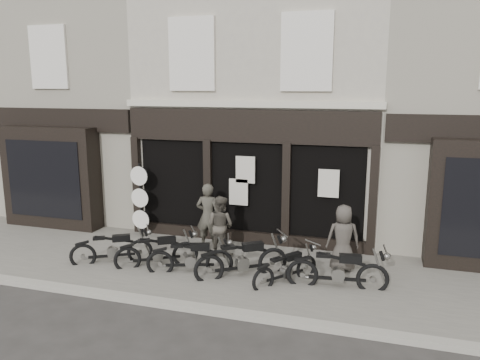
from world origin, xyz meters
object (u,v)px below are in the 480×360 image
(motorcycle_5, at_px, (338,274))
(man_right, at_px, (343,238))
(man_centre, at_px, (220,225))
(motorcycle_0, at_px, (113,251))
(motorcycle_4, at_px, (286,271))
(advert_sign_post, at_px, (140,204))
(motorcycle_3, at_px, (243,263))
(motorcycle_1, at_px, (158,254))
(motorcycle_2, at_px, (191,261))
(man_left, at_px, (208,216))

(motorcycle_5, bearing_deg, man_right, 83.47)
(man_centre, xyz_separation_m, man_right, (3.20, -0.17, 0.02))
(motorcycle_0, relative_size, man_centre, 1.17)
(motorcycle_4, height_order, motorcycle_5, motorcycle_5)
(man_centre, relative_size, advert_sign_post, 0.69)
(motorcycle_5, bearing_deg, motorcycle_4, 173.87)
(motorcycle_0, relative_size, advert_sign_post, 0.80)
(motorcycle_3, bearing_deg, motorcycle_1, 145.48)
(motorcycle_0, xyz_separation_m, man_centre, (2.45, 1.32, 0.52))
(motorcycle_3, distance_m, advert_sign_post, 4.24)
(motorcycle_2, relative_size, man_left, 1.10)
(motorcycle_1, bearing_deg, man_left, 31.52)
(man_left, bearing_deg, motorcycle_4, 143.96)
(man_left, height_order, man_right, man_left)
(motorcycle_2, distance_m, motorcycle_4, 2.32)
(motorcycle_3, bearing_deg, motorcycle_2, 152.25)
(motorcycle_2, distance_m, man_left, 1.84)
(motorcycle_4, distance_m, man_right, 1.67)
(motorcycle_3, bearing_deg, man_left, 98.85)
(man_left, xyz_separation_m, man_centre, (0.49, -0.37, -0.12))
(motorcycle_0, bearing_deg, motorcycle_3, -28.62)
(man_centre, height_order, man_right, man_right)
(motorcycle_5, bearing_deg, man_left, 150.02)
(motorcycle_2, height_order, man_centre, man_centre)
(motorcycle_5, distance_m, man_centre, 3.46)
(motorcycle_2, bearing_deg, motorcycle_3, -12.74)
(man_left, height_order, advert_sign_post, advert_sign_post)
(motorcycle_1, relative_size, man_left, 1.02)
(motorcycle_3, xyz_separation_m, man_right, (2.22, 1.04, 0.50))
(advert_sign_post, bearing_deg, man_centre, -11.61)
(motorcycle_5, xyz_separation_m, advert_sign_post, (-5.95, 1.91, 0.70))
(motorcycle_1, bearing_deg, motorcycle_3, -33.05)
(motorcycle_1, xyz_separation_m, man_left, (0.76, 1.56, 0.63))
(man_left, distance_m, man_centre, 0.62)
(advert_sign_post, bearing_deg, man_right, -5.53)
(man_right, relative_size, advert_sign_post, 0.70)
(motorcycle_4, bearing_deg, motorcycle_0, 129.53)
(motorcycle_2, bearing_deg, man_centre, 59.07)
(man_right, bearing_deg, motorcycle_2, 4.86)
(man_right, bearing_deg, motorcycle_1, -0.92)
(man_left, distance_m, advert_sign_post, 2.28)
(motorcycle_4, xyz_separation_m, man_centre, (-2.03, 1.22, 0.56))
(motorcycle_0, distance_m, man_right, 5.79)
(motorcycle_3, relative_size, man_centre, 1.27)
(advert_sign_post, bearing_deg, motorcycle_3, -24.44)
(motorcycle_0, distance_m, motorcycle_5, 5.65)
(motorcycle_1, xyz_separation_m, motorcycle_2, (0.96, -0.16, -0.00))
(man_centre, bearing_deg, motorcycle_2, 95.31)
(motorcycle_4, xyz_separation_m, man_right, (1.17, 1.05, 0.58))
(motorcycle_3, distance_m, motorcycle_5, 2.23)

